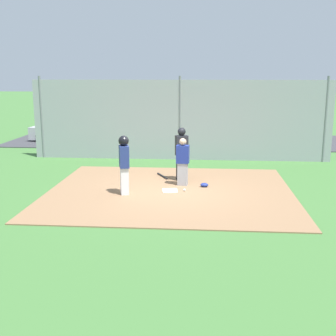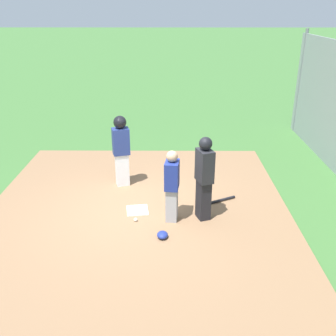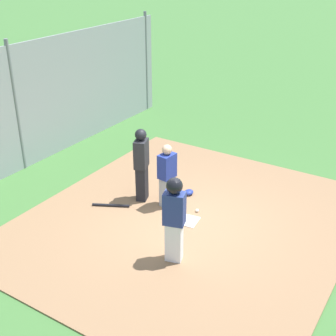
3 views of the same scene
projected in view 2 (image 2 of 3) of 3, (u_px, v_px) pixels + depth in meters
The scene contains 9 objects.
ground_plane at pixel (137, 212), 8.10m from camera, with size 140.00×140.00×0.00m, color #3D6B33.
dirt_infield at pixel (137, 211), 8.09m from camera, with size 7.20×6.40×0.03m, color #896647.
home_plate at pixel (137, 210), 8.08m from camera, with size 0.44×0.44×0.02m, color white.
catcher at pixel (172, 185), 7.48m from camera, with size 0.41×0.30×1.47m.
umpire at pixel (204, 177), 7.48m from camera, with size 0.44×0.37×1.72m.
runner at pixel (121, 146), 8.88m from camera, with size 0.36×0.44×1.70m.
baseball_bat at pixel (219, 201), 8.43m from camera, with size 0.06×0.06×0.84m, color black.
catcher_mask at pixel (162, 235), 7.13m from camera, with size 0.24×0.20×0.12m, color navy.
baseball at pixel (136, 220), 7.68m from camera, with size 0.07×0.07×0.07m, color white.
Camera 2 is at (-7.08, -0.70, 4.04)m, focal length 41.01 mm.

